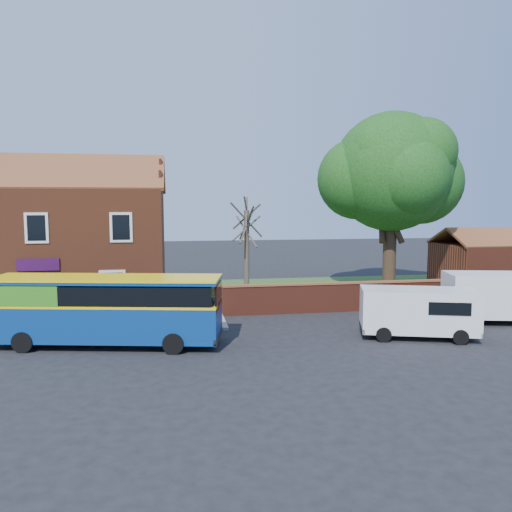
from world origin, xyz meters
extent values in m
plane|color=black|center=(0.00, 0.00, 0.00)|extent=(120.00, 120.00, 0.00)
cube|color=gray|center=(-7.00, 5.75, 0.06)|extent=(18.00, 3.50, 0.12)
cube|color=slate|center=(-7.00, 4.00, 0.07)|extent=(18.00, 0.15, 0.14)
cube|color=#426B28|center=(13.00, 13.00, 0.02)|extent=(26.00, 12.00, 0.04)
cube|color=brown|center=(-7.00, 11.50, 3.25)|extent=(12.00, 8.00, 6.50)
cube|color=brown|center=(-7.00, 9.50, 7.50)|extent=(12.30, 4.08, 2.16)
cube|color=brown|center=(-7.00, 13.50, 7.50)|extent=(12.30, 4.08, 2.16)
cube|color=black|center=(-7.00, 7.47, 4.60)|extent=(1.10, 0.06, 1.50)
cube|color=#4C0F19|center=(-7.00, 7.45, 1.10)|extent=(0.95, 0.04, 2.10)
cube|color=silver|center=(-7.00, 7.47, 1.15)|extent=(1.20, 0.06, 2.30)
cube|color=#310B34|center=(-7.00, 7.44, 2.80)|extent=(2.00, 0.06, 0.60)
cube|color=maroon|center=(13.00, 7.00, 0.75)|extent=(22.00, 0.30, 1.50)
cube|color=brown|center=(13.00, 7.00, 1.55)|extent=(22.00, 0.38, 0.10)
cube|color=maroon|center=(22.00, 13.00, 1.50)|extent=(8.00, 5.00, 3.00)
cube|color=brown|center=(22.00, 11.75, 3.55)|extent=(8.20, 2.56, 1.24)
cube|color=brown|center=(22.00, 14.25, 3.55)|extent=(8.20, 2.56, 1.24)
cube|color=navy|center=(-3.19, 2.41, 1.06)|extent=(9.50, 4.11, 1.47)
cube|color=yellow|center=(-3.19, 2.41, 1.79)|extent=(9.52, 4.13, 0.10)
cube|color=black|center=(-3.19, 2.41, 2.23)|extent=(9.14, 4.06, 0.73)
cube|color=#3A901F|center=(-6.17, 3.02, 2.23)|extent=(3.54, 2.93, 0.78)
cube|color=navy|center=(-3.19, 2.41, 2.72)|extent=(9.50, 4.11, 0.14)
cube|color=yellow|center=(-3.19, 2.41, 2.80)|extent=(9.55, 4.16, 0.06)
cylinder|color=black|center=(-6.30, 1.95, 0.42)|extent=(0.87, 0.44, 0.83)
cylinder|color=black|center=(-5.87, 4.05, 0.42)|extent=(0.87, 0.44, 0.83)
cylinder|color=black|center=(-0.52, 0.76, 0.42)|extent=(0.87, 0.44, 0.83)
cylinder|color=black|center=(-0.08, 2.87, 0.42)|extent=(0.87, 0.44, 0.83)
cube|color=white|center=(9.93, 1.41, 1.21)|extent=(5.18, 3.26, 1.83)
cube|color=black|center=(12.00, 0.77, 1.50)|extent=(0.56, 1.59, 0.72)
cube|color=black|center=(12.20, 0.71, 0.39)|extent=(0.66, 1.88, 0.23)
cylinder|color=black|center=(8.19, 0.99, 0.32)|extent=(0.67, 0.40, 0.64)
cylinder|color=black|center=(8.71, 2.72, 0.32)|extent=(0.67, 0.40, 0.64)
cylinder|color=black|center=(11.14, 0.09, 0.32)|extent=(0.67, 0.40, 0.64)
cylinder|color=black|center=(11.67, 1.82, 0.32)|extent=(0.67, 0.40, 0.64)
cube|color=white|center=(15.43, 3.31, 1.37)|extent=(5.82, 3.37, 2.08)
cylinder|color=black|center=(13.49, 2.70, 0.36)|extent=(0.75, 0.38, 0.72)
cylinder|color=black|center=(13.96, 4.71, 0.36)|extent=(0.75, 0.38, 0.72)
cylinder|color=black|center=(13.21, 11.58, 2.38)|extent=(0.83, 0.83, 4.76)
sphere|color=#2E6C21|center=(13.21, 11.58, 7.76)|extent=(7.45, 7.45, 7.45)
sphere|color=#2E6C21|center=(15.39, 11.99, 7.14)|extent=(5.38, 5.38, 5.38)
sphere|color=#2E6C21|center=(11.25, 12.20, 7.35)|extent=(5.17, 5.17, 5.17)
cylinder|color=#4C4238|center=(3.86, 10.88, 2.70)|extent=(0.31, 0.31, 5.40)
cylinder|color=#4C4238|center=(3.86, 10.88, 4.63)|extent=(0.32, 2.63, 2.12)
cylinder|color=#4C4238|center=(3.86, 10.88, 4.43)|extent=(1.37, 1.94, 1.94)
cylinder|color=#4C4238|center=(3.86, 10.88, 4.82)|extent=(2.21, 1.01, 2.15)
camera|label=1|loc=(-0.51, -18.25, 5.78)|focal=35.00mm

